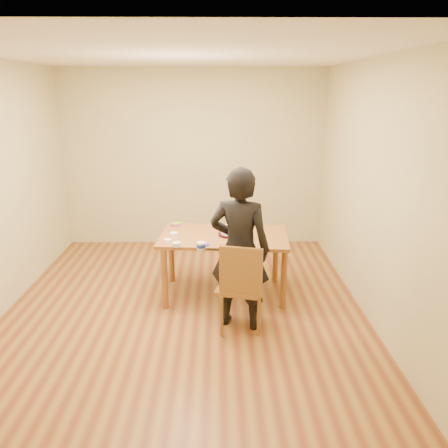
{
  "coord_description": "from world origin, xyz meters",
  "views": [
    {
      "loc": [
        0.39,
        -4.47,
        2.38
      ],
      "look_at": [
        0.45,
        0.31,
        0.9
      ],
      "focal_mm": 35.0,
      "sensor_mm": 36.0,
      "label": 1
    }
  ],
  "objects_px": {
    "dining_table": "(224,237)",
    "dining_chair": "(240,287)",
    "cake_plate": "(230,234)",
    "person": "(240,250)",
    "cake": "(230,230)"
  },
  "relations": [
    {
      "from": "dining_table",
      "to": "dining_chair",
      "type": "xyz_separation_m",
      "value": [
        0.15,
        -0.78,
        -0.28
      ]
    },
    {
      "from": "dining_chair",
      "to": "cake_plate",
      "type": "bearing_deg",
      "value": 109.34
    },
    {
      "from": "dining_table",
      "to": "cake_plate",
      "type": "relative_size",
      "value": 5.2
    },
    {
      "from": "cake_plate",
      "to": "dining_table",
      "type": "bearing_deg",
      "value": -178.47
    },
    {
      "from": "dining_table",
      "to": "dining_chair",
      "type": "bearing_deg",
      "value": -74.73
    },
    {
      "from": "cake_plate",
      "to": "dining_chair",
      "type": "bearing_deg",
      "value": -84.53
    },
    {
      "from": "dining_chair",
      "to": "cake_plate",
      "type": "relative_size",
      "value": 1.53
    },
    {
      "from": "dining_table",
      "to": "person",
      "type": "height_order",
      "value": "person"
    },
    {
      "from": "dining_chair",
      "to": "cake",
      "type": "distance_m",
      "value": 0.86
    },
    {
      "from": "person",
      "to": "cake_plate",
      "type": "bearing_deg",
      "value": -68.56
    },
    {
      "from": "dining_table",
      "to": "cake",
      "type": "height_order",
      "value": "cake"
    },
    {
      "from": "cake",
      "to": "person",
      "type": "relative_size",
      "value": 0.13
    },
    {
      "from": "cake_plate",
      "to": "cake",
      "type": "bearing_deg",
      "value": 0.0
    },
    {
      "from": "dining_table",
      "to": "person",
      "type": "bearing_deg",
      "value": -74.07
    },
    {
      "from": "cake",
      "to": "person",
      "type": "bearing_deg",
      "value": -84.2
    }
  ]
}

